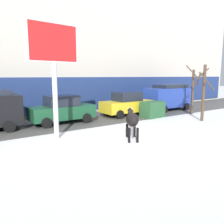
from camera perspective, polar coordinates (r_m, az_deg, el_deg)
ground_plane at (r=10.58m, az=11.14°, el=-8.18°), size 120.00×120.00×0.00m
road_strip at (r=16.51m, az=-7.66°, el=-1.81°), size 60.00×5.60×0.01m
building_facade at (r=21.57m, az=-15.04°, el=17.81°), size 44.00×6.10×13.00m
cow_black at (r=11.11m, az=5.07°, el=-1.92°), size 1.36×1.82×1.54m
billboard at (r=11.37m, az=-14.56°, el=14.89°), size 2.53×0.48×5.56m
car_darkgreen_sedan at (r=15.27m, az=-12.49°, el=0.60°), size 4.22×2.02×1.84m
car_yellow_sedan at (r=17.92m, az=3.78°, el=2.03°), size 4.22×2.02×1.84m
car_blue_van at (r=21.28m, az=13.99°, el=3.81°), size 4.62×2.16×2.32m
pedestrian_near_billboard at (r=18.06m, az=-26.41°, el=1.06°), size 0.36×0.24×1.73m
pedestrian_by_cars at (r=20.78m, az=-3.63°, el=2.93°), size 0.36×0.24×1.73m
bare_tree_left_lot at (r=19.49m, az=19.74°, el=5.28°), size 1.36×1.13×3.95m
bare_tree_right_lot at (r=16.75m, az=22.10°, el=4.85°), size 1.44×1.45×3.86m
dumpster at (r=17.36m, az=10.16°, el=0.65°), size 1.76×1.20×1.20m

